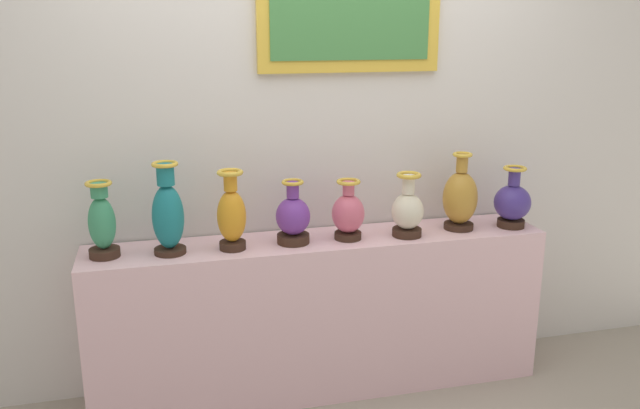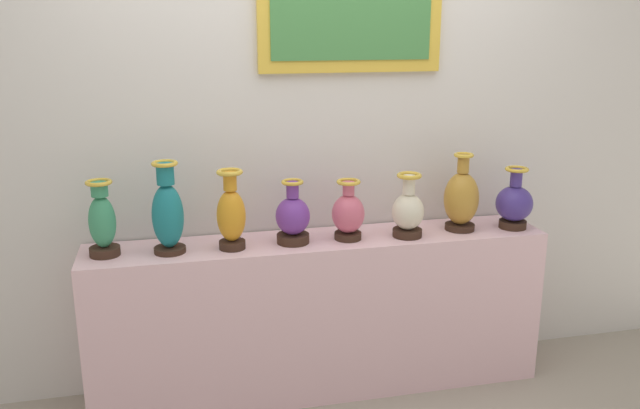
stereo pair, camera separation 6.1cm
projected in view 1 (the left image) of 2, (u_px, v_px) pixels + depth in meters
name	position (u px, v px, depth m)	size (l,w,h in m)	color
ground_plane	(320.00, 386.00, 3.47)	(11.03, 11.03, 0.00)	gray
display_shelf	(320.00, 315.00, 3.36)	(2.29, 0.38, 0.82)	beige
back_wall	(308.00, 98.00, 3.30)	(5.03, 0.14, 2.95)	silver
vase_jade	(102.00, 223.00, 2.96)	(0.14, 0.14, 0.35)	#382319
vase_teal	(168.00, 214.00, 3.00)	(0.15, 0.15, 0.43)	#382319
vase_amber	(232.00, 215.00, 3.06)	(0.14, 0.14, 0.38)	#382319
vase_violet	(293.00, 218.00, 3.16)	(0.17, 0.17, 0.31)	#382319
vase_rose	(348.00, 214.00, 3.22)	(0.16, 0.16, 0.30)	#382319
vase_ivory	(408.00, 211.00, 3.26)	(0.16, 0.16, 0.32)	#382319
vase_ochre	(460.00, 198.00, 3.37)	(0.18, 0.18, 0.40)	#382319
vase_indigo	(512.00, 202.00, 3.41)	(0.19, 0.19, 0.32)	#382319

